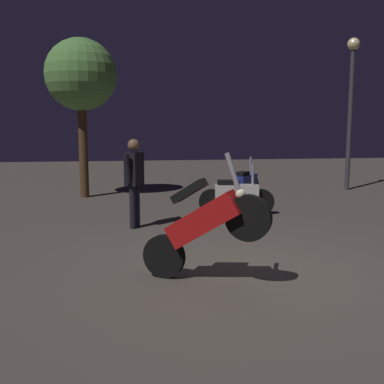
% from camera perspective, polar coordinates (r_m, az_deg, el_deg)
% --- Properties ---
extents(ground_plane, '(40.00, 40.00, 0.00)m').
position_cam_1_polar(ground_plane, '(6.31, 5.94, -9.74)').
color(ground_plane, '#4C443D').
extents(motorcycle_red_foreground, '(1.48, 0.93, 1.63)m').
position_cam_1_polar(motorcycle_red_foreground, '(5.66, 1.50, -3.99)').
color(motorcycle_red_foreground, black).
rests_on(motorcycle_red_foreground, ground_plane).
extents(motorcycle_blue_parked_left, '(1.12, 1.36, 1.11)m').
position_cam_1_polar(motorcycle_blue_parked_left, '(12.18, 6.59, 1.08)').
color(motorcycle_blue_parked_left, black).
rests_on(motorcycle_blue_parked_left, ground_plane).
extents(motorcycle_white_parked_right, '(1.66, 0.44, 1.11)m').
position_cam_1_polar(motorcycle_white_parked_right, '(10.16, 5.50, -0.32)').
color(motorcycle_white_parked_right, black).
rests_on(motorcycle_white_parked_right, ground_plane).
extents(person_rider_beside, '(0.41, 0.62, 1.69)m').
position_cam_1_polar(person_rider_beside, '(8.77, -7.16, 2.07)').
color(person_rider_beside, black).
rests_on(person_rider_beside, ground_plane).
extents(streetlamp_near, '(0.36, 0.36, 4.48)m').
position_cam_1_polar(streetlamp_near, '(14.76, 19.09, 11.46)').
color(streetlamp_near, '#38383D').
rests_on(streetlamp_near, ground_plane).
extents(tree_left_bg, '(1.89, 1.89, 4.22)m').
position_cam_1_polar(tree_left_bg, '(12.88, -13.58, 13.75)').
color(tree_left_bg, '#4C331E').
rests_on(tree_left_bg, ground_plane).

